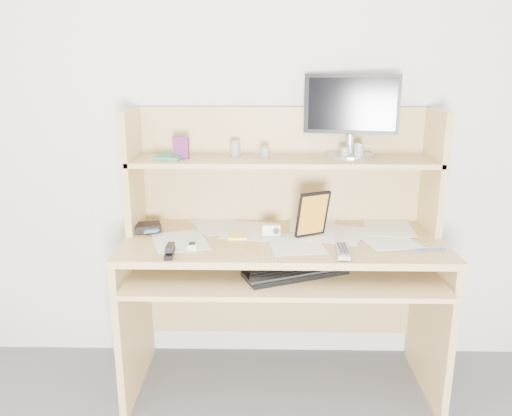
{
  "coord_description": "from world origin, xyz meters",
  "views": [
    {
      "loc": [
        -0.08,
        -0.61,
        1.46
      ],
      "look_at": [
        -0.12,
        1.43,
        0.9
      ],
      "focal_mm": 35.0,
      "sensor_mm": 36.0,
      "label": 1
    }
  ],
  "objects_px": {
    "game_case": "(313,214)",
    "monitor": "(351,113)",
    "keyboard": "(295,272)",
    "tv_remote": "(343,251)",
    "desk": "(282,244)"
  },
  "relations": [
    {
      "from": "game_case",
      "to": "monitor",
      "type": "xyz_separation_m",
      "value": [
        0.18,
        0.22,
        0.42
      ]
    },
    {
      "from": "keyboard",
      "to": "tv_remote",
      "type": "xyz_separation_m",
      "value": [
        0.19,
        -0.02,
        0.1
      ]
    },
    {
      "from": "desk",
      "to": "keyboard",
      "type": "bearing_deg",
      "value": -79.99
    },
    {
      "from": "monitor",
      "to": "desk",
      "type": "bearing_deg",
      "value": -145.37
    },
    {
      "from": "keyboard",
      "to": "game_case",
      "type": "xyz_separation_m",
      "value": [
        0.08,
        0.18,
        0.2
      ]
    },
    {
      "from": "game_case",
      "to": "desk",
      "type": "bearing_deg",
      "value": 121.62
    },
    {
      "from": "keyboard",
      "to": "monitor",
      "type": "relative_size",
      "value": 1.05
    },
    {
      "from": "desk",
      "to": "keyboard",
      "type": "xyz_separation_m",
      "value": [
        0.05,
        -0.26,
        -0.03
      ]
    },
    {
      "from": "tv_remote",
      "to": "game_case",
      "type": "bearing_deg",
      "value": 121.57
    },
    {
      "from": "desk",
      "to": "keyboard",
      "type": "height_order",
      "value": "desk"
    },
    {
      "from": "desk",
      "to": "tv_remote",
      "type": "relative_size",
      "value": 8.15
    },
    {
      "from": "game_case",
      "to": "monitor",
      "type": "relative_size",
      "value": 0.48
    },
    {
      "from": "desk",
      "to": "game_case",
      "type": "xyz_separation_m",
      "value": [
        0.13,
        -0.08,
        0.16
      ]
    },
    {
      "from": "keyboard",
      "to": "tv_remote",
      "type": "relative_size",
      "value": 2.62
    },
    {
      "from": "keyboard",
      "to": "monitor",
      "type": "xyz_separation_m",
      "value": [
        0.27,
        0.4,
        0.61
      ]
    }
  ]
}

